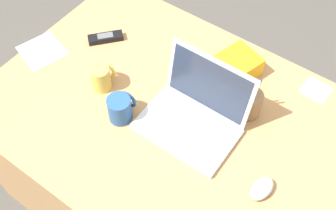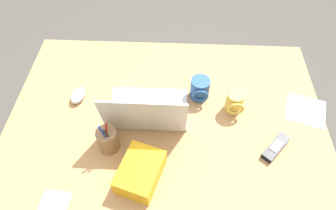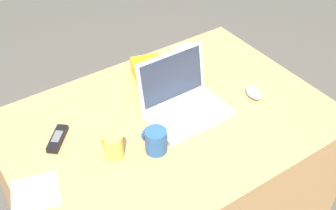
{
  "view_description": "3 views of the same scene",
  "coord_description": "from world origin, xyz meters",
  "px_view_note": "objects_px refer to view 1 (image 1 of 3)",
  "views": [
    {
      "loc": [
        0.47,
        -0.69,
        1.92
      ],
      "look_at": [
        0.0,
        -0.03,
        0.8
      ],
      "focal_mm": 43.89,
      "sensor_mm": 36.0,
      "label": 1
    },
    {
      "loc": [
        -0.04,
        0.74,
        1.74
      ],
      "look_at": [
        -0.01,
        0.01,
        0.81
      ],
      "focal_mm": 31.66,
      "sensor_mm": 36.0,
      "label": 2
    },
    {
      "loc": [
        -0.75,
        -1.1,
        1.9
      ],
      "look_at": [
        0.01,
        0.03,
        0.76
      ],
      "focal_mm": 45.54,
      "sensor_mm": 36.0,
      "label": 3
    }
  ],
  "objects_px": {
    "pen_holder": "(250,104)",
    "snack_bag": "(233,68)",
    "cordless_phone": "(106,38)",
    "laptop": "(194,114)",
    "computer_mouse": "(262,189)",
    "coffee_mug_white": "(120,108)",
    "coffee_mug_tall": "(102,77)"
  },
  "relations": [
    {
      "from": "cordless_phone",
      "to": "snack_bag",
      "type": "bearing_deg",
      "value": 15.19
    },
    {
      "from": "coffee_mug_white",
      "to": "coffee_mug_tall",
      "type": "relative_size",
      "value": 1.01
    },
    {
      "from": "computer_mouse",
      "to": "pen_holder",
      "type": "relative_size",
      "value": 0.56
    },
    {
      "from": "computer_mouse",
      "to": "coffee_mug_white",
      "type": "xyz_separation_m",
      "value": [
        -0.54,
        -0.03,
        0.03
      ]
    },
    {
      "from": "coffee_mug_white",
      "to": "laptop",
      "type": "bearing_deg",
      "value": 30.2
    },
    {
      "from": "coffee_mug_tall",
      "to": "snack_bag",
      "type": "distance_m",
      "value": 0.49
    },
    {
      "from": "computer_mouse",
      "to": "coffee_mug_white",
      "type": "height_order",
      "value": "coffee_mug_white"
    },
    {
      "from": "computer_mouse",
      "to": "coffee_mug_tall",
      "type": "xyz_separation_m",
      "value": [
        -0.69,
        0.03,
        0.03
      ]
    },
    {
      "from": "computer_mouse",
      "to": "coffee_mug_tall",
      "type": "bearing_deg",
      "value": -172.4
    },
    {
      "from": "laptop",
      "to": "coffee_mug_tall",
      "type": "height_order",
      "value": "laptop"
    },
    {
      "from": "pen_holder",
      "to": "snack_bag",
      "type": "distance_m",
      "value": 0.18
    },
    {
      "from": "laptop",
      "to": "coffee_mug_white",
      "type": "relative_size",
      "value": 3.37
    },
    {
      "from": "pen_holder",
      "to": "computer_mouse",
      "type": "bearing_deg",
      "value": -53.38
    },
    {
      "from": "computer_mouse",
      "to": "pen_holder",
      "type": "bearing_deg",
      "value": 137.05
    },
    {
      "from": "laptop",
      "to": "coffee_mug_tall",
      "type": "bearing_deg",
      "value": -170.56
    },
    {
      "from": "coffee_mug_white",
      "to": "computer_mouse",
      "type": "bearing_deg",
      "value": 3.61
    },
    {
      "from": "pen_holder",
      "to": "snack_bag",
      "type": "height_order",
      "value": "pen_holder"
    },
    {
      "from": "computer_mouse",
      "to": "snack_bag",
      "type": "xyz_separation_m",
      "value": [
        -0.32,
        0.36,
        0.02
      ]
    },
    {
      "from": "pen_holder",
      "to": "coffee_mug_tall",
      "type": "bearing_deg",
      "value": -157.45
    },
    {
      "from": "computer_mouse",
      "to": "pen_holder",
      "type": "xyz_separation_m",
      "value": [
        -0.18,
        0.24,
        0.03
      ]
    },
    {
      "from": "computer_mouse",
      "to": "snack_bag",
      "type": "bearing_deg",
      "value": 141.57
    },
    {
      "from": "coffee_mug_white",
      "to": "pen_holder",
      "type": "relative_size",
      "value": 0.58
    },
    {
      "from": "coffee_mug_white",
      "to": "cordless_phone",
      "type": "height_order",
      "value": "coffee_mug_white"
    },
    {
      "from": "computer_mouse",
      "to": "coffee_mug_white",
      "type": "distance_m",
      "value": 0.54
    },
    {
      "from": "cordless_phone",
      "to": "pen_holder",
      "type": "height_order",
      "value": "pen_holder"
    },
    {
      "from": "computer_mouse",
      "to": "snack_bag",
      "type": "distance_m",
      "value": 0.48
    },
    {
      "from": "coffee_mug_tall",
      "to": "snack_bag",
      "type": "xyz_separation_m",
      "value": [
        0.37,
        0.33,
        -0.01
      ]
    },
    {
      "from": "coffee_mug_tall",
      "to": "cordless_phone",
      "type": "bearing_deg",
      "value": 128.29
    },
    {
      "from": "cordless_phone",
      "to": "pen_holder",
      "type": "bearing_deg",
      "value": 1.78
    },
    {
      "from": "pen_holder",
      "to": "snack_bag",
      "type": "relative_size",
      "value": 0.93
    },
    {
      "from": "snack_bag",
      "to": "laptop",
      "type": "bearing_deg",
      "value": -90.07
    },
    {
      "from": "laptop",
      "to": "snack_bag",
      "type": "height_order",
      "value": "laptop"
    }
  ]
}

